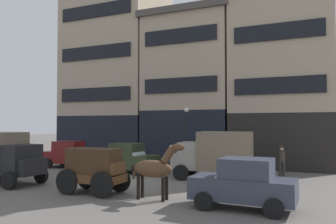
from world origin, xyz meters
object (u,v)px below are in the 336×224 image
draft_horse (155,168)px  fire_hydrant_curbside (63,157)px  delivery_truck_near (215,153)px  pedestrian_officer (282,160)px  delivery_truck_far (3,156)px  cargo_wagon (95,167)px  sedan_dark (243,184)px  sedan_light (128,158)px  sedan_parked_curb (70,154)px  streetlamp_curbside (187,129)px

draft_horse → fire_hydrant_curbside: bearing=145.2°
delivery_truck_near → pedestrian_officer: (3.29, 2.41, -0.44)m
delivery_truck_far → pedestrian_officer: bearing=32.1°
cargo_wagon → fire_hydrant_curbside: bearing=137.4°
sedan_dark → sedan_light: same height
delivery_truck_near → draft_horse: bearing=-98.2°
sedan_parked_curb → pedestrian_officer: size_ratio=2.14×
delivery_truck_far → sedan_light: (3.91, 5.90, -0.51)m
sedan_light → pedestrian_officer: size_ratio=2.14×
sedan_parked_curb → streetlamp_curbside: 8.36m
sedan_light → fire_hydrant_curbside: (-7.24, 2.36, -0.49)m
pedestrian_officer → fire_hydrant_curbside: pedestrian_officer is taller
draft_horse → fire_hydrant_curbside: size_ratio=2.82×
delivery_truck_far → sedan_light: bearing=56.5°
sedan_parked_curb → draft_horse: bearing=-33.6°
sedan_parked_curb → fire_hydrant_curbside: 3.02m
streetlamp_curbside → draft_horse: bearing=-77.6°
delivery_truck_near → sedan_light: (-5.67, 0.24, -0.51)m
cargo_wagon → sedan_parked_curb: bearing=136.4°
delivery_truck_far → sedan_parked_curb: (-1.04, 6.35, -0.51)m
draft_horse → fire_hydrant_curbside: (-12.08, 8.40, -0.84)m
cargo_wagon → fire_hydrant_curbside: 12.43m
cargo_wagon → fire_hydrant_curbside: size_ratio=3.52×
cargo_wagon → sedan_dark: bearing=-0.2°
sedan_dark → sedan_light: 10.38m
cargo_wagon → draft_horse: size_ratio=1.25×
sedan_dark → sedan_light: (-8.42, 6.07, 0.00)m
delivery_truck_near → sedan_light: size_ratio=1.16×
delivery_truck_far → pedestrian_officer: delivery_truck_far is taller
streetlamp_curbside → sedan_parked_curb: bearing=-165.4°
sedan_dark → streetlamp_curbside: size_ratio=0.91×
cargo_wagon → delivery_truck_near: 6.93m
delivery_truck_near → pedestrian_officer: bearing=36.2°
cargo_wagon → sedan_dark: 6.54m
cargo_wagon → sedan_light: cargo_wagon is taller
draft_horse → sedan_light: bearing=128.6°
sedan_parked_curb → fire_hydrant_curbside: sedan_parked_curb is taller
draft_horse → delivery_truck_near: 5.87m
sedan_parked_curb → sedan_dark: bearing=-26.0°
cargo_wagon → fire_hydrant_curbside: cargo_wagon is taller
cargo_wagon → sedan_parked_curb: 9.44m
sedan_dark → pedestrian_officer: (0.53, 8.24, 0.07)m
pedestrian_officer → fire_hydrant_curbside: 16.21m
sedan_light → draft_horse: bearing=-51.4°
sedan_dark → pedestrian_officer: bearing=86.3°
sedan_dark → streetlamp_curbside: (-5.46, 8.58, 1.76)m
delivery_truck_near → delivery_truck_far: 11.12m
delivery_truck_far → streetlamp_curbside: 10.93m
cargo_wagon → sedan_light: size_ratio=0.76×
sedan_dark → fire_hydrant_curbside: 17.80m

